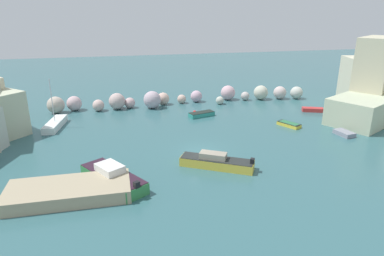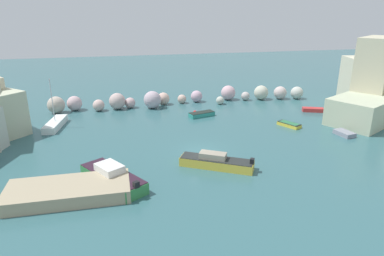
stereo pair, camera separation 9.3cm
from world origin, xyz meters
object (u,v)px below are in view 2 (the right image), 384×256
object	(u,v)px
moored_boat_1	(216,162)
moored_boat_5	(55,124)
stone_dock	(69,191)
moored_boat_4	(289,124)
moored_boat_6	(202,114)
moored_boat_2	(313,110)
channel_buoy	(195,112)
moored_boat_3	(344,133)
moored_boat_0	(113,177)

from	to	relation	value
moored_boat_1	moored_boat_5	distance (m)	22.41
stone_dock	moored_boat_4	bearing A→B (deg)	25.04
stone_dock	moored_boat_6	size ratio (longest dim) A/B	2.50
stone_dock	moored_boat_1	xyz separation A→B (m)	(12.77, 2.50, 0.02)
moored_boat_4	moored_boat_6	bearing A→B (deg)	-151.52
moored_boat_2	moored_boat_4	bearing A→B (deg)	-120.25
moored_boat_5	moored_boat_6	bearing A→B (deg)	-79.80
channel_buoy	moored_boat_1	distance (m)	17.39
moored_boat_2	moored_boat_5	xyz separation A→B (m)	(-35.09, 1.08, 0.16)
moored_boat_1	moored_boat_2	xyz separation A→B (m)	(18.92, 14.44, -0.27)
moored_boat_6	channel_buoy	bearing A→B (deg)	96.65
moored_boat_3	moored_boat_6	size ratio (longest dim) A/B	0.66
moored_boat_5	moored_boat_6	world-z (taller)	moored_boat_5
moored_boat_2	moored_boat_3	distance (m)	9.83
moored_boat_0	moored_boat_3	size ratio (longest dim) A/B	2.85
moored_boat_0	moored_boat_5	world-z (taller)	moored_boat_5
channel_buoy	moored_boat_6	size ratio (longest dim) A/B	0.13
moored_boat_3	moored_boat_6	world-z (taller)	moored_boat_6
stone_dock	moored_boat_2	bearing A→B (deg)	28.13
channel_buoy	moored_boat_1	xyz separation A→B (m)	(-2.11, -17.26, 0.30)
moored_boat_4	moored_boat_5	distance (m)	29.22
stone_dock	moored_boat_5	size ratio (longest dim) A/B	1.54
moored_boat_2	moored_boat_5	world-z (taller)	moored_boat_5
stone_dock	moored_boat_0	xyz separation A→B (m)	(3.37, 1.42, 0.11)
moored_boat_6	moored_boat_0	bearing A→B (deg)	-141.74
stone_dock	moored_boat_5	bearing A→B (deg)	100.69
moored_boat_5	moored_boat_1	bearing A→B (deg)	-124.44
moored_boat_2	moored_boat_3	xyz separation A→B (m)	(-1.87, -9.65, -0.02)
channel_buoy	moored_boat_0	distance (m)	21.66
stone_dock	channel_buoy	world-z (taller)	stone_dock
stone_dock	moored_boat_5	distance (m)	18.34
moored_boat_6	moored_boat_5	bearing A→B (deg)	164.78
stone_dock	channel_buoy	distance (m)	24.74
moored_boat_6	moored_boat_4	bearing A→B (deg)	-50.21
moored_boat_0	moored_boat_5	xyz separation A→B (m)	(-6.77, 16.60, -0.19)
moored_boat_1	moored_boat_3	size ratio (longest dim) A/B	2.71
moored_boat_2	moored_boat_3	world-z (taller)	moored_boat_2
stone_dock	moored_boat_0	size ratio (longest dim) A/B	1.33
moored_boat_1	moored_boat_5	size ratio (longest dim) A/B	1.10
moored_boat_4	moored_boat_6	world-z (taller)	moored_boat_6
moored_boat_5	moored_boat_4	bearing A→B (deg)	-93.02
channel_buoy	moored_boat_4	distance (m)	13.02
moored_boat_0	moored_boat_4	xyz separation A→B (m)	(21.77, 10.32, -0.38)
moored_boat_1	moored_boat_5	world-z (taller)	moored_boat_5
channel_buoy	moored_boat_3	distance (m)	19.46
moored_boat_4	moored_boat_2	bearing A→B (deg)	101.12
stone_dock	moored_boat_1	bearing A→B (deg)	11.08
stone_dock	channel_buoy	size ratio (longest dim) A/B	19.83
moored_boat_0	moored_boat_5	bearing A→B (deg)	-9.75
stone_dock	moored_boat_2	world-z (taller)	stone_dock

